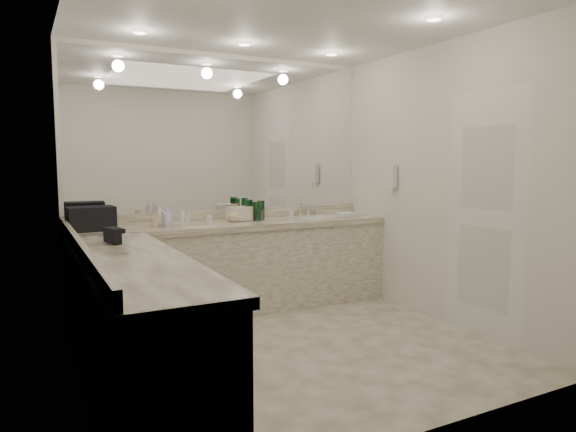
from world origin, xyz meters
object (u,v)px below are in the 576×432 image
cream_cosmetic_case (240,214)px  soap_bottle_b (167,215)px  sink (318,218)px  soap_bottle_c (234,214)px  black_toiletry_bag (91,218)px  hand_towel (346,214)px  soap_bottle_a (160,215)px  wall_phone (392,176)px

cream_cosmetic_case → soap_bottle_b: bearing=177.2°
sink → cream_cosmetic_case: size_ratio=1.82×
sink → cream_cosmetic_case: (-0.88, 0.08, 0.07)m
sink → soap_bottle_c: size_ratio=2.81×
black_toiletry_bag → hand_towel: 2.67m
black_toiletry_bag → soap_bottle_b: black_toiletry_bag is taller
soap_bottle_a → soap_bottle_c: size_ratio=1.35×
sink → soap_bottle_b: soap_bottle_b is taller
sink → hand_towel: (0.35, -0.04, 0.02)m
black_toiletry_bag → soap_bottle_a: size_ratio=1.85×
wall_phone → soap_bottle_c: size_ratio=1.54×
hand_towel → black_toiletry_bag: bearing=179.4°
soap_bottle_c → black_toiletry_bag: bearing=-178.5°
cream_cosmetic_case → soap_bottle_b: size_ratio=1.18×
cream_cosmetic_case → soap_bottle_c: size_ratio=1.55×
black_toiletry_bag → soap_bottle_c: 1.36m
sink → soap_bottle_c: 0.97m
sink → cream_cosmetic_case: cream_cosmetic_case is taller
wall_phone → hand_towel: wall_phone is taller
soap_bottle_a → soap_bottle_b: size_ratio=1.02×
sink → soap_bottle_a: bearing=178.1°
soap_bottle_b → black_toiletry_bag: bearing=-177.3°
soap_bottle_c → soap_bottle_b: bearing=-179.6°
wall_phone → cream_cosmetic_case: size_ratio=0.99×
soap_bottle_a → soap_bottle_b: 0.07m
sink → wall_phone: (0.61, -0.50, 0.46)m
sink → soap_bottle_a: size_ratio=2.09×
wall_phone → black_toiletry_bag: 2.98m
sink → black_toiletry_bag: (-2.32, -0.01, 0.12)m
black_toiletry_bag → soap_bottle_b: size_ratio=1.89×
hand_towel → soap_bottle_b: size_ratio=1.09×
cream_cosmetic_case → hand_towel: (1.23, -0.12, -0.05)m
hand_towel → sink: bearing=173.9°
wall_phone → soap_bottle_c: (-1.57, 0.52, -0.37)m
soap_bottle_a → soap_bottle_b: bearing=-32.0°
black_toiletry_bag → soap_bottle_c: size_ratio=2.49×
cream_cosmetic_case → hand_towel: 1.24m
sink → cream_cosmetic_case: 0.89m
hand_towel → cream_cosmetic_case: bearing=174.6°
sink → soap_bottle_c: soap_bottle_c is taller
soap_bottle_a → sink: bearing=-1.9°
black_toiletry_bag → sink: bearing=0.3°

